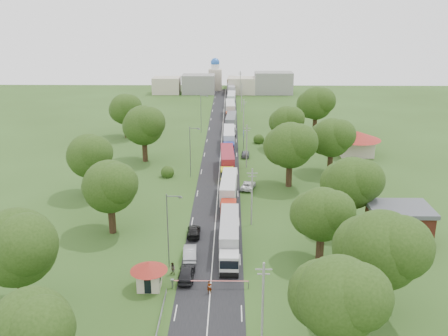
{
  "coord_description": "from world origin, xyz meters",
  "views": [
    {
      "loc": [
        2.4,
        -76.53,
        32.02
      ],
      "look_at": [
        1.05,
        11.46,
        3.0
      ],
      "focal_mm": 40.0,
      "sensor_mm": 36.0,
      "label": 1
    }
  ],
  "objects_px": {
    "truck_0": "(229,236)",
    "pedestrian_near": "(209,288)",
    "car_lane_front": "(186,273)",
    "boom_barrier": "(199,282)",
    "info_sign": "(244,136)",
    "car_lane_mid": "(190,253)",
    "guard_booth": "(149,272)"
  },
  "relations": [
    {
      "from": "boom_barrier",
      "to": "info_sign",
      "type": "distance_m",
      "value": 60.39
    },
    {
      "from": "boom_barrier",
      "to": "truck_0",
      "type": "xyz_separation_m",
      "value": [
        3.55,
        9.63,
        1.26
      ]
    },
    {
      "from": "boom_barrier",
      "to": "car_lane_mid",
      "type": "xyz_separation_m",
      "value": [
        -1.64,
        7.25,
        -0.09
      ]
    },
    {
      "from": "boom_barrier",
      "to": "info_sign",
      "type": "height_order",
      "value": "info_sign"
    },
    {
      "from": "info_sign",
      "to": "car_lane_mid",
      "type": "distance_m",
      "value": 53.43
    },
    {
      "from": "guard_booth",
      "to": "pedestrian_near",
      "type": "distance_m",
      "value": 7.36
    },
    {
      "from": "boom_barrier",
      "to": "guard_booth",
      "type": "distance_m",
      "value": 5.98
    },
    {
      "from": "info_sign",
      "to": "car_lane_mid",
      "type": "xyz_separation_m",
      "value": [
        -8.2,
        -52.75,
        -2.2
      ]
    },
    {
      "from": "boom_barrier",
      "to": "car_lane_mid",
      "type": "bearing_deg",
      "value": 102.76
    },
    {
      "from": "guard_booth",
      "to": "info_sign",
      "type": "distance_m",
      "value": 61.27
    },
    {
      "from": "info_sign",
      "to": "pedestrian_near",
      "type": "height_order",
      "value": "info_sign"
    },
    {
      "from": "boom_barrier",
      "to": "car_lane_front",
      "type": "xyz_separation_m",
      "value": [
        -1.64,
        2.05,
        -0.08
      ]
    },
    {
      "from": "boom_barrier",
      "to": "truck_0",
      "type": "height_order",
      "value": "truck_0"
    },
    {
      "from": "boom_barrier",
      "to": "guard_booth",
      "type": "xyz_separation_m",
      "value": [
        -5.84,
        -0.0,
        1.27
      ]
    },
    {
      "from": "car_lane_mid",
      "to": "pedestrian_near",
      "type": "relative_size",
      "value": 3.02
    },
    {
      "from": "info_sign",
      "to": "truck_0",
      "type": "bearing_deg",
      "value": -93.42
    },
    {
      "from": "car_lane_front",
      "to": "car_lane_mid",
      "type": "bearing_deg",
      "value": -89.23
    },
    {
      "from": "boom_barrier",
      "to": "info_sign",
      "type": "relative_size",
      "value": 2.25
    },
    {
      "from": "guard_booth",
      "to": "car_lane_front",
      "type": "distance_m",
      "value": 4.86
    },
    {
      "from": "car_lane_mid",
      "to": "info_sign",
      "type": "bearing_deg",
      "value": -102.44
    },
    {
      "from": "car_lane_front",
      "to": "car_lane_mid",
      "type": "height_order",
      "value": "car_lane_front"
    },
    {
      "from": "pedestrian_near",
      "to": "car_lane_front",
      "type": "bearing_deg",
      "value": 135.06
    },
    {
      "from": "car_lane_front",
      "to": "car_lane_mid",
      "type": "relative_size",
      "value": 0.99
    },
    {
      "from": "pedestrian_near",
      "to": "guard_booth",
      "type": "bearing_deg",
      "value": 173.32
    },
    {
      "from": "boom_barrier",
      "to": "car_lane_mid",
      "type": "distance_m",
      "value": 7.44
    },
    {
      "from": "truck_0",
      "to": "car_lane_front",
      "type": "height_order",
      "value": "truck_0"
    },
    {
      "from": "car_lane_mid",
      "to": "car_lane_front",
      "type": "bearing_deg",
      "value": 86.4
    },
    {
      "from": "car_lane_front",
      "to": "info_sign",
      "type": "bearing_deg",
      "value": -97.28
    },
    {
      "from": "truck_0",
      "to": "pedestrian_near",
      "type": "xyz_separation_m",
      "value": [
        -2.25,
        -10.78,
        -1.35
      ]
    },
    {
      "from": "info_sign",
      "to": "pedestrian_near",
      "type": "xyz_separation_m",
      "value": [
        -5.26,
        -61.15,
        -2.2
      ]
    },
    {
      "from": "guard_booth",
      "to": "car_lane_front",
      "type": "height_order",
      "value": "guard_booth"
    },
    {
      "from": "truck_0",
      "to": "pedestrian_near",
      "type": "distance_m",
      "value": 11.09
    }
  ]
}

